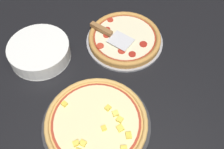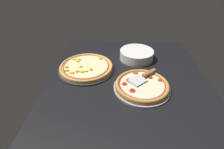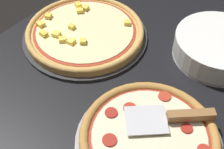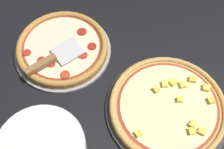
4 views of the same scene
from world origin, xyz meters
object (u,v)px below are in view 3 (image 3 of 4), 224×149
Objects in this scene: serving_spatula at (179,116)px; plate_stack at (218,47)px; pizza_front at (149,137)px; pizza_back at (85,31)px.

plate_stack is at bearing 6.71° from serving_spatula.
plate_stack is (37.42, 0.46, 0.93)cm from pizza_front.
pizza_back is at bearing 61.85° from pizza_front.
pizza_back is (19.87, 37.13, -0.19)cm from pizza_front.
pizza_front is at bearing -179.29° from plate_stack.
serving_spatula is (-12.34, -40.18, 2.46)cm from pizza_back.
pizza_front is 0.87× the size of pizza_back.
pizza_front is 37.43cm from plate_stack.
serving_spatula is (7.53, -3.05, 2.28)cm from pizza_front.
serving_spatula is at bearing -107.07° from pizza_back.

